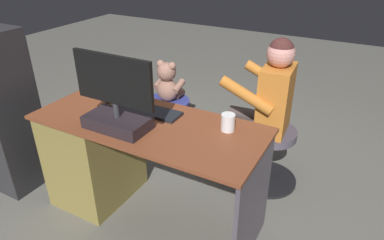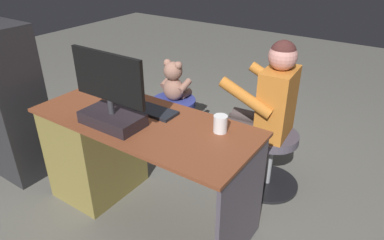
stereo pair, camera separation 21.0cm
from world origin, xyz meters
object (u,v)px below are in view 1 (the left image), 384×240
(computer_mouse, at_px, (111,99))
(tv_remote, at_px, (109,110))
(visitor_chair, at_px, (269,152))
(person, at_px, (263,101))
(desk, at_px, (105,153))
(keyboard, at_px, (149,111))
(office_chair_teddy, at_px, (168,119))
(monitor, at_px, (116,105))
(teddy_bear, at_px, (168,82))
(cup, at_px, (228,122))

(computer_mouse, distance_m, tv_remote, 0.16)
(tv_remote, height_order, visitor_chair, tv_remote)
(computer_mouse, height_order, person, person)
(computer_mouse, bearing_deg, tv_remote, 124.74)
(desk, bearing_deg, visitor_chair, -142.27)
(visitor_chair, relative_size, person, 0.41)
(keyboard, bearing_deg, office_chair_teddy, -65.84)
(keyboard, bearing_deg, computer_mouse, -2.06)
(office_chair_teddy, bearing_deg, person, 175.56)
(monitor, xyz_separation_m, office_chair_teddy, (0.27, -0.95, -0.60))
(tv_remote, bearing_deg, teddy_bear, -57.29)
(keyboard, relative_size, tv_remote, 2.80)
(monitor, height_order, keyboard, monitor)
(cup, height_order, tv_remote, cup)
(keyboard, bearing_deg, teddy_bear, -66.19)
(tv_remote, distance_m, person, 1.08)
(computer_mouse, xyz_separation_m, cup, (-0.85, -0.01, 0.03))
(tv_remote, bearing_deg, monitor, 170.50)
(visitor_chair, bearing_deg, monitor, 52.33)
(cup, bearing_deg, person, -91.79)
(computer_mouse, bearing_deg, keyboard, 177.94)
(office_chair_teddy, distance_m, visitor_chair, 0.95)
(cup, xyz_separation_m, office_chair_teddy, (0.84, -0.67, -0.50))
(visitor_chair, bearing_deg, computer_mouse, 32.66)
(keyboard, height_order, computer_mouse, computer_mouse)
(teddy_bear, height_order, person, person)
(desk, bearing_deg, tv_remote, 179.79)
(computer_mouse, distance_m, office_chair_teddy, 0.83)
(tv_remote, bearing_deg, visitor_chair, -112.47)
(cup, distance_m, visitor_chair, 0.80)
(teddy_bear, xyz_separation_m, person, (-0.86, 0.08, 0.05))
(visitor_chair, distance_m, person, 0.42)
(office_chair_teddy, height_order, person, person)
(cup, relative_size, tv_remote, 0.67)
(desk, height_order, tv_remote, tv_remote)
(desk, relative_size, monitor, 2.79)
(monitor, bearing_deg, keyboard, -99.61)
(tv_remote, xyz_separation_m, person, (-0.78, -0.75, -0.06))
(desk, xyz_separation_m, cup, (-0.85, -0.14, 0.39))
(desk, height_order, office_chair_teddy, desk)
(computer_mouse, relative_size, visitor_chair, 0.20)
(office_chair_teddy, bearing_deg, visitor_chair, 175.56)
(desk, height_order, person, person)
(desk, bearing_deg, monitor, 153.20)
(tv_remote, height_order, office_chair_teddy, tv_remote)
(cup, xyz_separation_m, teddy_bear, (0.84, -0.68, -0.16))
(office_chair_teddy, xyz_separation_m, visitor_chair, (-0.95, 0.07, -0.01))
(keyboard, bearing_deg, visitor_chair, -135.54)
(keyboard, height_order, teddy_bear, teddy_bear)
(keyboard, xyz_separation_m, office_chair_teddy, (0.31, -0.70, -0.46))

